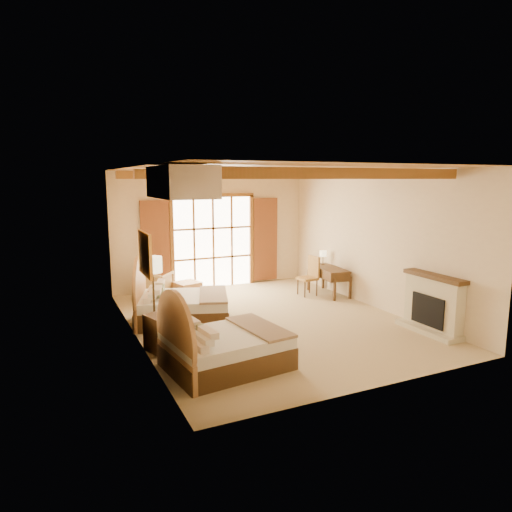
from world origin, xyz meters
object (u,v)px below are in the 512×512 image
bed_near (219,347)px  desk (329,280)px  bed_far (177,305)px  nightstand (164,332)px  armchair (155,285)px

bed_near → desk: 5.37m
bed_far → desk: (4.25, 0.66, 0.01)m
bed_near → nightstand: 1.30m
bed_far → desk: size_ratio=1.67×
bed_far → armchair: (0.03, 2.10, -0.03)m
armchair → desk: 4.46m
bed_near → bed_far: size_ratio=0.86×
desk → nightstand: bearing=-149.6°
bed_far → bed_near: bearing=-71.8°
bed_near → bed_far: bearing=82.7°
bed_near → bed_far: bed_far is taller
nightstand → bed_near: bearing=-80.7°
nightstand → bed_far: bearing=49.2°
bed_near → bed_far: 2.60m
bed_far → desk: 4.30m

